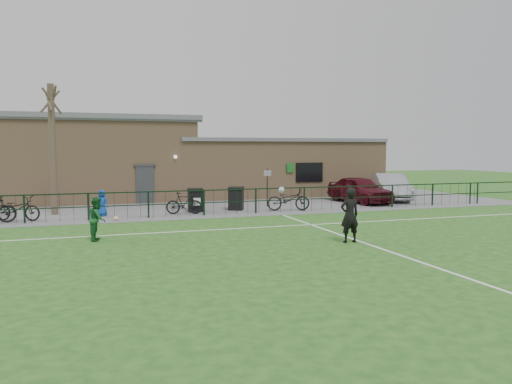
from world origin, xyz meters
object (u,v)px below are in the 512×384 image
object	(u,v)px
bare_tree	(53,150)
spectator_child	(102,203)
wheelie_bin_right	(236,199)
sign_post	(267,187)
outfield_player	(97,219)
ball_ground	(116,218)
bicycle_c	(17,208)
car_silver	(390,187)
wheelie_bin_left	(195,201)
car_maroon	(360,189)
bicycle_d	(184,203)
bicycle_e	(288,199)

from	to	relation	value
bare_tree	spectator_child	distance (m)	3.41
wheelie_bin_right	sign_post	bearing A→B (deg)	48.18
outfield_player	ball_ground	distance (m)	4.52
bicycle_c	car_silver	bearing A→B (deg)	-58.80
ball_ground	wheelie_bin_left	bearing A→B (deg)	27.33
outfield_player	spectator_child	bearing A→B (deg)	6.57
car_maroon	bicycle_d	world-z (taller)	car_maroon
car_maroon	car_silver	distance (m)	2.53
wheelie_bin_left	bicycle_c	world-z (taller)	bicycle_c
wheelie_bin_right	bicycle_c	world-z (taller)	wheelie_bin_right
wheelie_bin_left	bicycle_d	distance (m)	1.06
spectator_child	sign_post	bearing A→B (deg)	31.93
sign_post	car_maroon	distance (m)	5.58
bicycle_e	ball_ground	distance (m)	8.31
car_maroon	bare_tree	bearing A→B (deg)	171.63
bicycle_d	ball_ground	size ratio (longest dim) A/B	7.48
bicycle_e	spectator_child	distance (m)	8.80
sign_post	bicycle_d	size ratio (longest dim) A/B	1.19
wheelie_bin_right	outfield_player	bearing A→B (deg)	-112.56
wheelie_bin_left	outfield_player	xyz separation A→B (m)	(-4.63, -6.37, 0.19)
car_silver	bicycle_c	size ratio (longest dim) A/B	2.38
bicycle_d	bicycle_e	bearing A→B (deg)	-77.77
bicycle_e	outfield_player	size ratio (longest dim) A/B	1.44
bicycle_c	outfield_player	xyz separation A→B (m)	(3.13, -5.69, 0.18)
spectator_child	outfield_player	distance (m)	6.07
bare_tree	wheelie_bin_right	xyz separation A→B (m)	(8.48, -0.96, -2.45)
car_silver	ball_ground	world-z (taller)	car_silver
bare_tree	bicycle_e	xyz separation A→B (m)	(10.85, -2.05, -2.43)
wheelie_bin_left	car_silver	xyz separation A→B (m)	(12.05, 1.65, 0.27)
wheelie_bin_right	bicycle_e	bearing A→B (deg)	-0.97
wheelie_bin_left	bicycle_e	bearing A→B (deg)	-6.88
spectator_child	outfield_player	xyz separation A→B (m)	(-0.30, -6.07, 0.11)
bicycle_e	ball_ground	bearing A→B (deg)	109.97
bicycle_c	bicycle_e	bearing A→B (deg)	-67.36
bare_tree	car_maroon	bearing A→B (deg)	-0.06
wheelie_bin_right	sign_post	xyz separation A→B (m)	(1.98, 0.90, 0.47)
wheelie_bin_right	bicycle_d	xyz separation A→B (m)	(-2.76, -0.82, -0.02)
bare_tree	ball_ground	distance (m)	4.88
bicycle_d	bare_tree	bearing A→B (deg)	87.99
wheelie_bin_left	spectator_child	world-z (taller)	spectator_child
sign_post	outfield_player	distance (m)	11.34
bicycle_e	bicycle_d	bearing A→B (deg)	100.72
bare_tree	ball_ground	xyz separation A→B (m)	(2.59, -2.95, -2.89)
bicycle_e	wheelie_bin_left	bearing A→B (deg)	90.15
wheelie_bin_right	bicycle_e	size ratio (longest dim) A/B	0.50
sign_post	bicycle_e	xyz separation A→B (m)	(0.39, -1.99, -0.45)
bicycle_e	car_maroon	bearing A→B (deg)	-54.77
car_maroon	spectator_child	world-z (taller)	car_maroon
wheelie_bin_left	bicycle_e	distance (m)	4.57
bicycle_d	spectator_child	size ratio (longest dim) A/B	1.41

